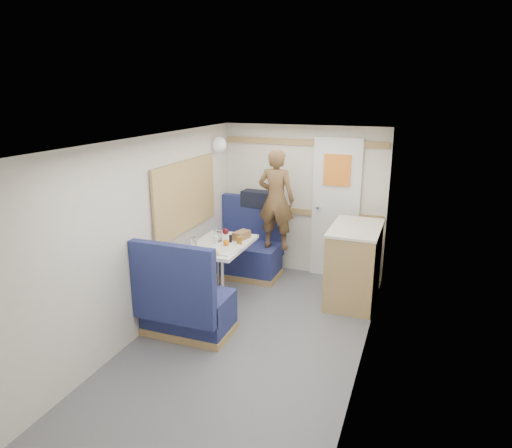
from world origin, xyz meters
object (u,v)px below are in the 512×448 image
at_px(duffel_bag, 259,199).
at_px(tumbler_mid, 216,234).
at_px(tray, 226,249).
at_px(cheese_block, 215,252).
at_px(orange_fruit, 226,243).
at_px(pepper_grinder, 230,239).
at_px(salt_grinder, 216,240).
at_px(bench_near, 185,308).
at_px(bench_far, 248,253).
at_px(tumbler_left, 193,243).
at_px(tumbler_right, 219,236).
at_px(bread_loaf, 242,235).
at_px(person, 276,199).
at_px(dinette_table, 221,256).
at_px(wine_glass, 226,232).
at_px(beer_glass, 239,241).
at_px(dome_light, 219,145).
at_px(galley_counter, 354,264).

bearing_deg(duffel_bag, tumbler_mid, -97.10).
distance_m(tray, cheese_block, 0.19).
bearing_deg(orange_fruit, cheese_block, -90.55).
distance_m(pepper_grinder, salt_grinder, 0.17).
relative_size(bench_near, tray, 2.85).
bearing_deg(bench_far, tumbler_left, -100.87).
bearing_deg(tumbler_mid, tumbler_right, -43.19).
height_order(duffel_bag, bread_loaf, duffel_bag).
distance_m(tray, tumbler_mid, 0.45).
height_order(person, tumbler_mid, person).
distance_m(duffel_bag, pepper_grinder, 1.07).
bearing_deg(tumbler_mid, duffel_bag, 79.18).
distance_m(orange_fruit, tumbler_left, 0.37).
xyz_separation_m(dinette_table, tray, (0.17, -0.19, 0.16)).
xyz_separation_m(tumbler_right, bread_loaf, (0.22, 0.16, -0.01)).
distance_m(duffel_bag, tumbler_right, 1.07).
xyz_separation_m(bench_far, cheese_block, (0.11, -1.24, 0.45)).
height_order(orange_fruit, pepper_grinder, pepper_grinder).
relative_size(wine_glass, tumbler_left, 1.38).
bearing_deg(tray, orange_fruit, 116.22).
xyz_separation_m(bench_near, cheese_block, (0.11, 0.49, 0.45)).
xyz_separation_m(tumbler_mid, tumbler_right, (0.07, -0.07, 0.00)).
distance_m(cheese_block, tumbler_mid, 0.58).
bearing_deg(beer_glass, person, 76.53).
distance_m(dome_light, salt_grinder, 1.37).
bearing_deg(beer_glass, bench_far, 105.26).
height_order(bench_near, dome_light, dome_light).
bearing_deg(galley_counter, person, 165.79).
height_order(tumbler_right, pepper_grinder, tumbler_right).
distance_m(person, tumbler_right, 0.93).
height_order(bench_near, cheese_block, bench_near).
height_order(bench_near, beer_glass, bench_near).
bearing_deg(tray, bench_near, -103.79).
bearing_deg(tumbler_left, cheese_block, -21.00).
height_order(bench_far, orange_fruit, bench_far).
relative_size(bench_near, person, 0.81).
height_order(wine_glass, tumbler_right, wine_glass).
xyz_separation_m(duffel_bag, salt_grinder, (-0.10, -1.16, -0.24)).
distance_m(tumbler_left, salt_grinder, 0.28).
height_order(bench_near, duffel_bag, duffel_bag).
relative_size(tumbler_mid, beer_glass, 1.14).
bearing_deg(salt_grinder, tray, -37.31).
distance_m(bench_far, tumbler_left, 1.23).
xyz_separation_m(duffel_bag, beer_glass, (0.16, -1.08, -0.24)).
bearing_deg(galley_counter, bench_near, -136.06).
height_order(cheese_block, tumbler_left, tumbler_left).
height_order(tumbler_mid, tumbler_right, tumbler_right).
relative_size(galley_counter, tray, 2.50).
height_order(galley_counter, wine_glass, galley_counter).
bearing_deg(dome_light, orange_fruit, -61.76).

